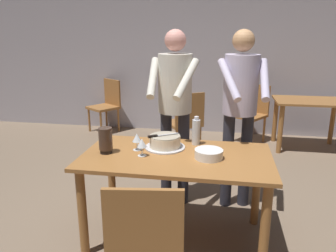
{
  "coord_description": "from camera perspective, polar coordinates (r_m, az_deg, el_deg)",
  "views": [
    {
      "loc": [
        0.35,
        -2.45,
        1.69
      ],
      "look_at": [
        -0.12,
        0.3,
        0.9
      ],
      "focal_mm": 35.41,
      "sensor_mm": 36.0,
      "label": 1
    }
  ],
  "objects": [
    {
      "name": "ground_plane",
      "position": [
        2.99,
        1.37,
        -18.54
      ],
      "size": [
        14.0,
        14.0,
        0.0
      ],
      "primitive_type": "plane",
      "color": "#7A6651"
    },
    {
      "name": "back_wall",
      "position": [
        5.74,
        6.36,
        12.34
      ],
      "size": [
        10.0,
        0.12,
        2.7
      ],
      "primitive_type": "cube",
      "color": "#ADA8B2",
      "rests_on": "ground_plane"
    },
    {
      "name": "main_dining_table",
      "position": [
        2.69,
        1.46,
        -7.35
      ],
      "size": [
        1.5,
        0.83,
        0.75
      ],
      "color": "#9E6633",
      "rests_on": "ground_plane"
    },
    {
      "name": "cake_on_platter",
      "position": [
        2.78,
        -0.52,
        -2.78
      ],
      "size": [
        0.34,
        0.34,
        0.11
      ],
      "color": "silver",
      "rests_on": "main_dining_table"
    },
    {
      "name": "cake_knife",
      "position": [
        2.74,
        -1.91,
        -1.69
      ],
      "size": [
        0.24,
        0.17,
        0.02
      ],
      "color": "silver",
      "rests_on": "cake_on_platter"
    },
    {
      "name": "plate_stack",
      "position": [
        2.58,
        7.03,
        -4.79
      ],
      "size": [
        0.22,
        0.22,
        0.07
      ],
      "color": "white",
      "rests_on": "main_dining_table"
    },
    {
      "name": "wine_glass_near",
      "position": [
        2.6,
        -4.52,
        -3.02
      ],
      "size": [
        0.08,
        0.08,
        0.14
      ],
      "color": "silver",
      "rests_on": "main_dining_table"
    },
    {
      "name": "wine_glass_far",
      "position": [
        2.73,
        -5.37,
        -2.11
      ],
      "size": [
        0.08,
        0.08,
        0.14
      ],
      "color": "silver",
      "rests_on": "main_dining_table"
    },
    {
      "name": "water_bottle",
      "position": [
        2.86,
        4.87,
        -0.98
      ],
      "size": [
        0.07,
        0.07,
        0.25
      ],
      "color": "silver",
      "rests_on": "main_dining_table"
    },
    {
      "name": "hurricane_lamp",
      "position": [
        2.7,
        -10.69,
        -2.42
      ],
      "size": [
        0.11,
        0.11,
        0.21
      ],
      "color": "black",
      "rests_on": "main_dining_table"
    },
    {
      "name": "person_cutting_cake",
      "position": [
        3.17,
        1.18,
        4.63
      ],
      "size": [
        0.46,
        0.57,
        1.72
      ],
      "color": "#2D2D38",
      "rests_on": "ground_plane"
    },
    {
      "name": "person_standing_beside",
      "position": [
        3.16,
        12.32,
        4.27
      ],
      "size": [
        0.46,
        0.57,
        1.72
      ],
      "color": "#2D2D38",
      "rests_on": "ground_plane"
    },
    {
      "name": "chair_near_side",
      "position": [
        2.09,
        -3.76,
        -19.26
      ],
      "size": [
        0.5,
        0.5,
        0.9
      ],
      "color": "#9E6633",
      "rests_on": "ground_plane"
    },
    {
      "name": "background_table",
      "position": [
        5.29,
        23.11,
        2.4
      ],
      "size": [
        1.0,
        0.7,
        0.74
      ],
      "color": "#9E6633",
      "rests_on": "ground_plane"
    },
    {
      "name": "background_chair_0",
      "position": [
        5.4,
        14.2,
        2.51
      ],
      "size": [
        0.61,
        0.61,
        0.9
      ],
      "color": "#9E6633",
      "rests_on": "ground_plane"
    },
    {
      "name": "background_chair_1",
      "position": [
        4.68,
        3.03,
        0.97
      ],
      "size": [
        0.61,
        0.61,
        0.9
      ],
      "color": "#9E6633",
      "rests_on": "ground_plane"
    },
    {
      "name": "background_chair_2",
      "position": [
        5.9,
        -10.51,
        3.85
      ],
      "size": [
        0.61,
        0.61,
        0.9
      ],
      "color": "#9E6633",
      "rests_on": "ground_plane"
    }
  ]
}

